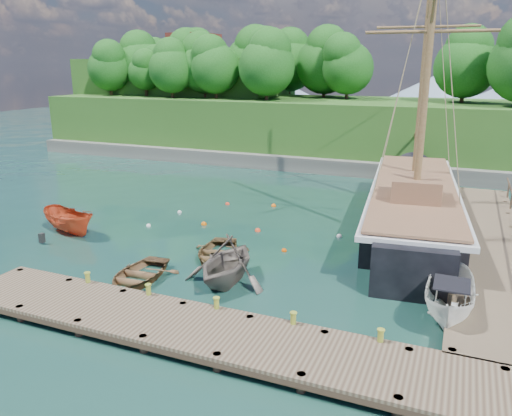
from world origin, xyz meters
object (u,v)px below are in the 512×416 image
(rowboat_0, at_px, (138,281))
(cabin_boat_white, at_px, (448,318))
(rowboat_1, at_px, (227,282))
(schooner, at_px, (413,209))
(motorboat_orange, at_px, (71,233))
(rowboat_2, at_px, (217,258))

(rowboat_0, distance_m, cabin_boat_white, 13.11)
(rowboat_1, xyz_separation_m, schooner, (6.72, 11.43, 1.09))
(rowboat_1, height_order, motorboat_orange, rowboat_1)
(rowboat_1, relative_size, motorboat_orange, 1.03)
(rowboat_1, distance_m, rowboat_2, 2.92)
(rowboat_0, xyz_separation_m, rowboat_1, (3.76, 1.37, 0.00))
(motorboat_orange, height_order, cabin_boat_white, cabin_boat_white)
(rowboat_0, relative_size, motorboat_orange, 0.93)
(motorboat_orange, xyz_separation_m, schooner, (17.99, 8.79, 1.09))
(motorboat_orange, relative_size, schooner, 0.16)
(cabin_boat_white, xyz_separation_m, schooner, (-2.53, 11.12, 1.09))
(rowboat_0, relative_size, rowboat_2, 0.97)
(rowboat_0, relative_size, schooner, 0.15)
(rowboat_1, relative_size, cabin_boat_white, 0.90)
(cabin_boat_white, bearing_deg, rowboat_2, 169.41)
(rowboat_0, height_order, cabin_boat_white, cabin_boat_white)
(rowboat_0, height_order, rowboat_2, rowboat_2)
(rowboat_1, distance_m, cabin_boat_white, 9.25)
(rowboat_0, distance_m, rowboat_1, 4.00)
(motorboat_orange, distance_m, cabin_boat_white, 20.65)
(rowboat_2, xyz_separation_m, schooner, (8.41, 9.05, 1.09))
(rowboat_0, xyz_separation_m, schooner, (10.48, 12.80, 1.09))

